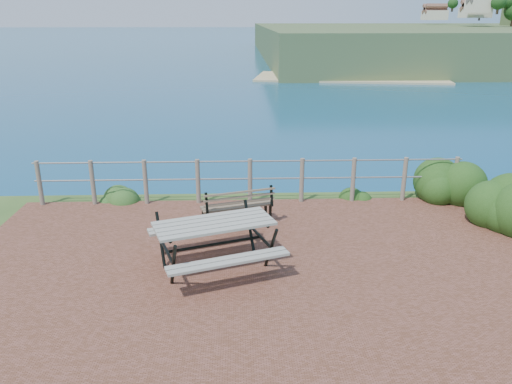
% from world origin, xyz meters
% --- Properties ---
extents(ground, '(10.00, 7.00, 0.12)m').
position_xyz_m(ground, '(0.00, 0.00, 0.00)').
color(ground, brown).
rests_on(ground, ground).
extents(ocean, '(1200.00, 1200.00, 0.00)m').
position_xyz_m(ocean, '(0.00, 200.00, 0.00)').
color(ocean, '#146A7D').
rests_on(ocean, ground).
extents(safety_railing, '(9.40, 0.10, 1.00)m').
position_xyz_m(safety_railing, '(0.00, 3.35, 0.57)').
color(safety_railing, '#6B5B4C').
rests_on(safety_railing, ground).
extents(picnic_table, '(2.05, 1.58, 0.80)m').
position_xyz_m(picnic_table, '(-0.65, 0.31, 0.51)').
color(picnic_table, gray).
rests_on(picnic_table, ground).
extents(park_bench, '(1.47, 0.76, 0.80)m').
position_xyz_m(park_bench, '(-0.29, 2.11, 0.53)').
color(park_bench, brown).
rests_on(park_bench, ground).
extents(shrub_right_front, '(1.36, 1.36, 1.94)m').
position_xyz_m(shrub_right_front, '(4.91, 1.91, 0.00)').
color(shrub_right_front, '#1D3C12').
rests_on(shrub_right_front, ground).
extents(shrub_right_edge, '(1.15, 1.15, 1.64)m').
position_xyz_m(shrub_right_edge, '(4.50, 3.34, 0.00)').
color(shrub_right_edge, '#1D3C12').
rests_on(shrub_right_edge, ground).
extents(shrub_lip_west, '(0.75, 0.75, 0.48)m').
position_xyz_m(shrub_lip_west, '(-3.03, 3.60, 0.00)').
color(shrub_lip_west, '#294F1D').
rests_on(shrub_lip_west, ground).
extents(shrub_lip_east, '(0.66, 0.66, 0.35)m').
position_xyz_m(shrub_lip_east, '(2.50, 3.72, 0.00)').
color(shrub_lip_east, '#1D3C12').
rests_on(shrub_lip_east, ground).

